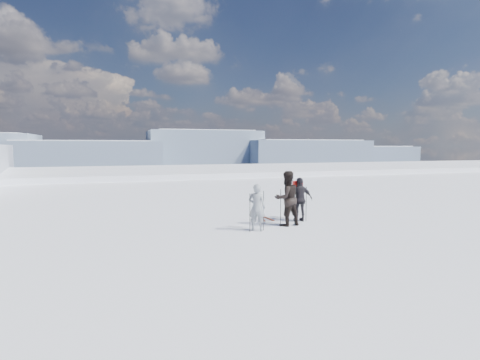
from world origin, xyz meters
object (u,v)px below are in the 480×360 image
at_px(skier_grey, 257,207).
at_px(skier_dark, 287,198).
at_px(skier_pack, 300,199).
at_px(skis_loose, 262,217).

xyz_separation_m(skier_grey, skier_dark, (1.31, 0.44, 0.19)).
bearing_deg(skier_pack, skis_loose, -44.20).
height_order(skier_pack, skis_loose, skier_pack).
distance_m(skier_grey, skier_pack, 2.35).
height_order(skier_dark, skis_loose, skier_dark).
bearing_deg(skier_dark, skier_grey, 10.92).
height_order(skier_grey, skier_pack, skier_pack).
distance_m(skier_pack, skis_loose, 1.81).
bearing_deg(skis_loose, skier_pack, -48.03).
relative_size(skier_dark, skis_loose, 1.16).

